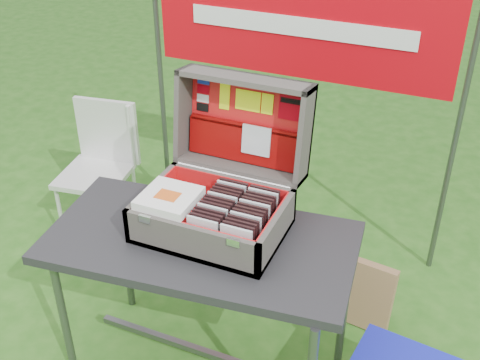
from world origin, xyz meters
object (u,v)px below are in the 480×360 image
at_px(cardboard_box, 359,292).
at_px(chair, 94,177).
at_px(suitcase, 218,167).
at_px(table, 204,309).

bearing_deg(cardboard_box, chair, -175.91).
bearing_deg(suitcase, chair, 151.71).
relative_size(table, suitcase, 2.17).
height_order(chair, cardboard_box, chair).
relative_size(table, chair, 1.50).
distance_m(table, cardboard_box, 0.85).
bearing_deg(chair, cardboard_box, -11.84).
xyz_separation_m(table, suitcase, (0.02, 0.12, 0.66)).
bearing_deg(cardboard_box, table, -125.32).
height_order(suitcase, cardboard_box, suitcase).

